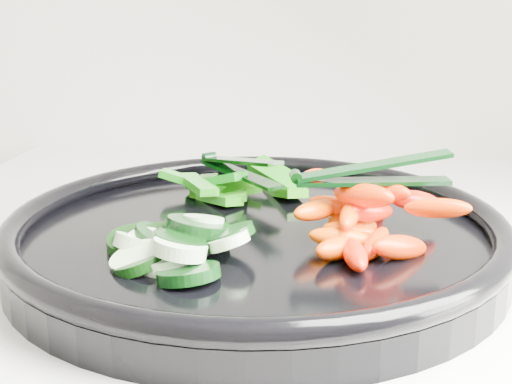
# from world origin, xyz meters

# --- Properties ---
(veggie_tray) EXTENTS (0.43, 0.43, 0.04)m
(veggie_tray) POSITION_xyz_m (-0.67, 1.63, 0.95)
(veggie_tray) COLOR black
(veggie_tray) RESTS_ON counter
(cucumber_pile) EXTENTS (0.11, 0.11, 0.04)m
(cucumber_pile) POSITION_xyz_m (-0.72, 1.58, 0.96)
(cucumber_pile) COLOR black
(cucumber_pile) RESTS_ON veggie_tray
(carrot_pile) EXTENTS (0.13, 0.15, 0.05)m
(carrot_pile) POSITION_xyz_m (-0.59, 1.62, 0.97)
(carrot_pile) COLOR #FF5300
(carrot_pile) RESTS_ON veggie_tray
(pepper_pile) EXTENTS (0.13, 0.10, 0.04)m
(pepper_pile) POSITION_xyz_m (-0.70, 1.72, 0.96)
(pepper_pile) COLOR #146D0A
(pepper_pile) RESTS_ON veggie_tray
(tong_carrot) EXTENTS (0.11, 0.04, 0.02)m
(tong_carrot) POSITION_xyz_m (-0.59, 1.63, 1.00)
(tong_carrot) COLOR black
(tong_carrot) RESTS_ON carrot_pile
(tong_pepper) EXTENTS (0.09, 0.10, 0.02)m
(tong_pepper) POSITION_xyz_m (-0.70, 1.73, 0.98)
(tong_pepper) COLOR black
(tong_pepper) RESTS_ON pepper_pile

